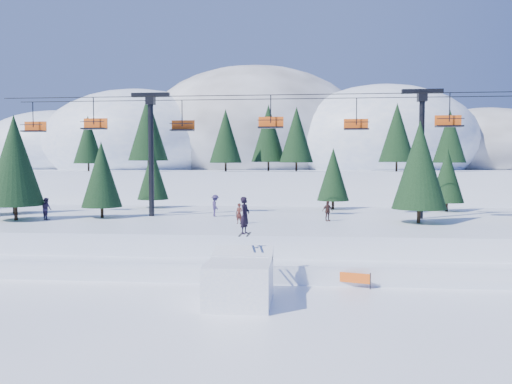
# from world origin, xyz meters

# --- Properties ---
(ground) EXTENTS (160.00, 160.00, 0.00)m
(ground) POSITION_xyz_m (0.00, 0.00, 0.00)
(ground) COLOR white
(ground) RESTS_ON ground
(mid_shelf) EXTENTS (70.00, 22.00, 2.50)m
(mid_shelf) POSITION_xyz_m (0.00, 18.00, 1.25)
(mid_shelf) COLOR white
(mid_shelf) RESTS_ON ground
(berm) EXTENTS (70.00, 6.00, 1.10)m
(berm) POSITION_xyz_m (0.00, 8.00, 0.55)
(berm) COLOR white
(berm) RESTS_ON ground
(mountain_ridge) EXTENTS (119.00, 60.38, 26.46)m
(mountain_ridge) POSITION_xyz_m (-5.10, 73.35, 9.64)
(mountain_ridge) COLOR white
(mountain_ridge) RESTS_ON ground
(jump_kicker) EXTENTS (3.10, 4.34, 5.12)m
(jump_kicker) POSITION_xyz_m (0.52, 1.24, 1.19)
(jump_kicker) COLOR white
(jump_kicker) RESTS_ON ground
(chairlift) EXTENTS (46.00, 3.21, 10.28)m
(chairlift) POSITION_xyz_m (0.68, 18.05, 9.32)
(chairlift) COLOR black
(chairlift) RESTS_ON mid_shelf
(conifer_stand) EXTENTS (62.38, 15.99, 8.99)m
(conifer_stand) POSITION_xyz_m (3.45, 18.19, 6.74)
(conifer_stand) COLOR black
(conifer_stand) RESTS_ON mid_shelf
(distant_skiers) EXTENTS (22.86, 5.95, 1.82)m
(distant_skiers) POSITION_xyz_m (-5.72, 16.15, 3.36)
(distant_skiers) COLOR #332952
(distant_skiers) RESTS_ON mid_shelf
(banner_near) EXTENTS (2.74, 0.87, 0.90)m
(banner_near) POSITION_xyz_m (5.93, 4.94, 0.54)
(banner_near) COLOR black
(banner_near) RESTS_ON ground
(banner_far) EXTENTS (2.81, 0.61, 0.90)m
(banner_far) POSITION_xyz_m (12.37, 5.62, 0.54)
(banner_far) COLOR black
(banner_far) RESTS_ON ground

